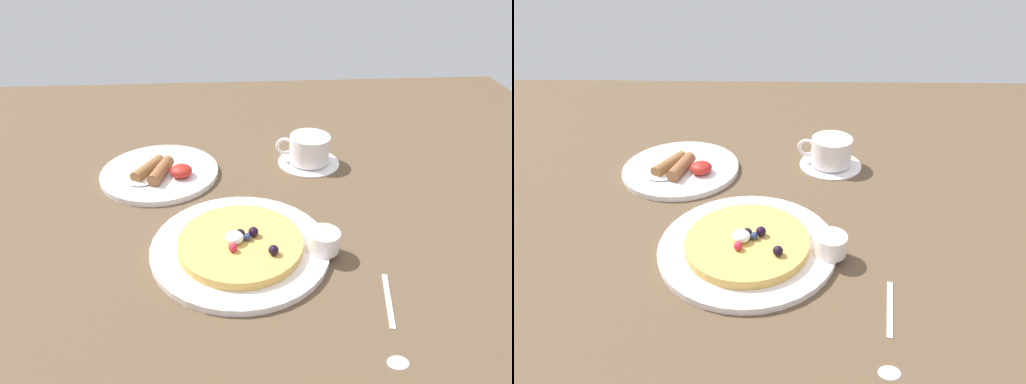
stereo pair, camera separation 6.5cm
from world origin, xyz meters
TOP-DOWN VIEW (x-y plane):
  - ground_plane at (0.00, 0.00)cm, footprint 173.18×153.74cm
  - pancake_plate at (0.38, -9.41)cm, footprint 29.44×29.44cm
  - pancake_with_berries at (0.43, -10.21)cm, footprint 20.37×20.37cm
  - syrup_ramekin at (13.37, -11.46)cm, footprint 5.14×5.14cm
  - breakfast_plate at (-15.97, 16.73)cm, footprint 24.55×24.55cm
  - fried_breakfast at (-15.71, 14.34)cm, footprint 13.81×10.05cm
  - coffee_saucer at (16.26, 20.06)cm, footprint 13.48×13.48cm
  - coffee_cup at (16.12, 20.09)cm, footprint 11.77×8.75cm
  - teaspoon at (19.70, -28.57)cm, footprint 4.99×17.16cm

SIDE VIEW (x-z plane):
  - ground_plane at x=0.00cm, z-range -3.00..0.00cm
  - teaspoon at x=19.70cm, z-range -0.06..0.54cm
  - coffee_saucer at x=16.26cm, z-range 0.00..0.63cm
  - pancake_plate at x=0.38cm, z-range 0.00..1.17cm
  - breakfast_plate at x=-15.97cm, z-range 0.00..1.17cm
  - pancake_with_berries at x=0.43cm, z-range 0.35..3.74cm
  - fried_breakfast at x=-15.71cm, z-range 0.92..3.67cm
  - syrup_ramekin at x=13.37cm, z-range 1.22..4.60cm
  - coffee_cup at x=16.12cm, z-range 0.74..6.64cm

